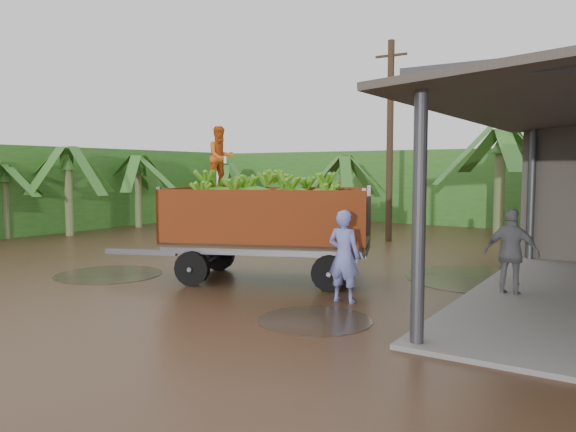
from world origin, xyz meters
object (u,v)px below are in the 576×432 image
object	(u,v)px
man_blue	(344,256)
utility_pole	(390,140)
banana_trailer	(268,220)
man_grey	(512,253)

from	to	relation	value
man_blue	utility_pole	size ratio (longest dim) A/B	0.25
banana_trailer	man_blue	xyz separation A→B (m)	(2.58, -1.06, -0.51)
man_blue	banana_trailer	bearing A→B (deg)	-23.13
banana_trailer	man_grey	world-z (taller)	banana_trailer
banana_trailer	man_grey	size ratio (longest dim) A/B	3.56
banana_trailer	man_grey	xyz separation A→B (m)	(5.32, 1.16, -0.51)
man_grey	utility_pole	size ratio (longest dim) A/B	0.25
man_blue	man_grey	bearing A→B (deg)	-141.60
banana_trailer	man_blue	bearing A→B (deg)	-44.26
man_grey	utility_pole	distance (m)	9.65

